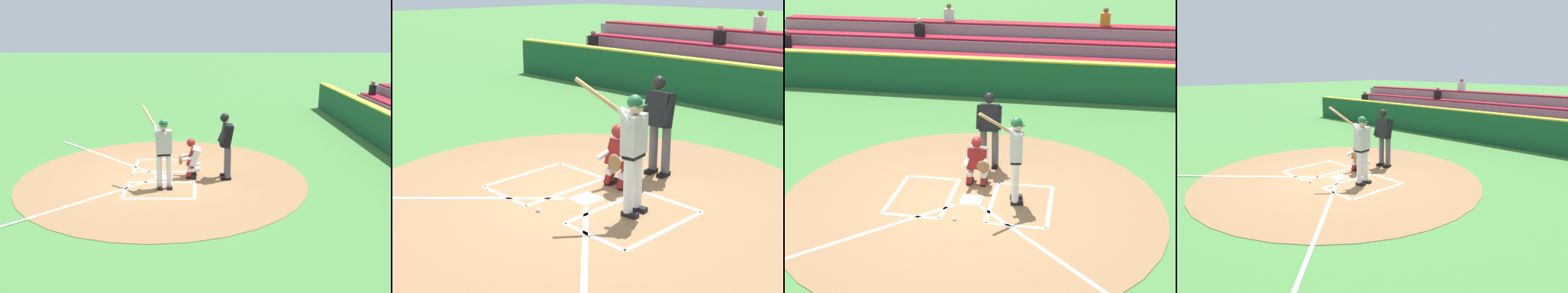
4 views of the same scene
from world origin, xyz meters
The scene contains 7 objects.
ground_plane centered at (0.00, 0.00, 0.00)m, with size 120.00×120.00×0.00m, color #427A38.
dirt_circle centered at (0.00, 0.00, 0.01)m, with size 8.00×8.00×0.01m, color olive.
home_plate_and_chalk centered at (0.00, 0.88, 0.01)m, with size 7.93×4.91×0.01m.
batter centered at (-0.90, -0.09, 1.10)m, with size 0.87×0.84×2.13m.
catcher centered at (0.01, -0.81, 0.59)m, with size 0.59×0.62×1.13m.
plate_umpire centered at (-0.08, -1.76, 1.08)m, with size 0.59×0.43×1.86m.
baseball centered at (0.16, 0.89, 0.04)m, with size 0.07×0.07×0.07m, color white.
Camera 1 is at (-11.84, -0.93, 4.14)m, focal length 40.63 mm.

